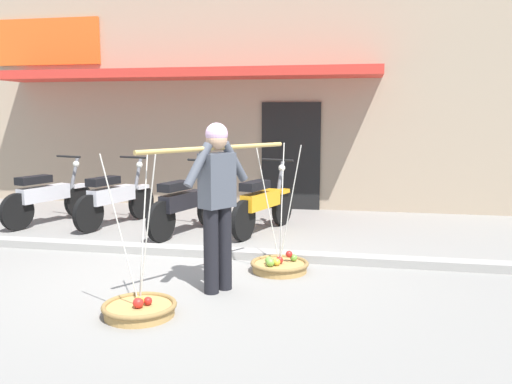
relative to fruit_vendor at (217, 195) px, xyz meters
The scene contains 10 objects.
ground_plane 1.25m from the fruit_vendor, 129.67° to the left, with size 90.00×90.00×0.00m, color gray.
sidewalk_curb 1.67m from the fruit_vendor, 110.85° to the left, with size 20.00×0.24×0.10m, color gray.
fruit_vendor is the anchor object (origin of this frame).
fruit_basket_left_side 1.31m from the fruit_vendor, 57.55° to the left, with size 0.67×0.67×1.45m.
fruit_basket_right_side 1.31m from the fruit_vendor, 122.39° to the right, with size 0.67×0.67×1.45m.
motorcycle_nearest_shop 4.56m from the fruit_vendor, 142.89° to the left, with size 0.71×1.76×1.09m.
motorcycle_second_in_row 3.78m from the fruit_vendor, 131.38° to the left, with size 0.67×1.77×1.09m.
motorcycle_third_in_row 2.77m from the fruit_vendor, 115.55° to the left, with size 0.69×1.77×1.09m.
motorcycle_end_of_row 2.80m from the fruit_vendor, 91.08° to the left, with size 0.71×1.76×1.09m.
storefront_building 7.74m from the fruit_vendor, 104.17° to the left, with size 13.00×6.00×4.20m.
Camera 1 is at (1.90, -5.69, 1.78)m, focal length 37.87 mm.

